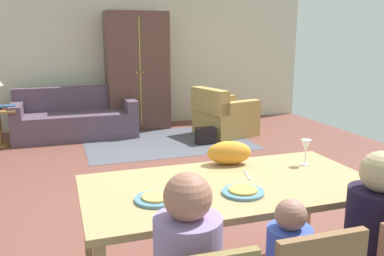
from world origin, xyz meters
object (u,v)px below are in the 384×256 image
at_px(plate_near_man, 157,199).
at_px(book_lower, 11,108).
at_px(dining_table, 230,194).
at_px(couch, 76,119).
at_px(book_upper, 8,106).
at_px(armchair, 223,117).
at_px(armoire, 137,71).
at_px(handbag, 206,136).
at_px(cat, 229,153).
at_px(plate_near_child, 243,192).
at_px(wine_glass, 306,147).

height_order(plate_near_man, book_lower, plate_near_man).
distance_m(dining_table, couch, 4.86).
height_order(plate_near_man, book_upper, plate_near_man).
xyz_separation_m(armchair, book_lower, (-3.38, 0.38, 0.28)).
relative_size(dining_table, plate_near_man, 7.36).
distance_m(couch, book_lower, 1.05).
bearing_deg(armoire, armchair, -38.26).
bearing_deg(dining_table, book_upper, 111.04).
xyz_separation_m(armoire, handbag, (0.78, -1.50, -0.92)).
relative_size(plate_near_man, couch, 0.13).
bearing_deg(cat, book_lower, 126.50).
bearing_deg(book_lower, dining_table, -69.37).
distance_m(couch, armchair, 2.51).
height_order(plate_near_child, handbag, plate_near_child).
distance_m(armchair, book_lower, 3.42).
height_order(dining_table, couch, couch).
height_order(dining_table, handbag, dining_table).
height_order(wine_glass, armoire, armoire).
height_order(couch, book_upper, couch).
height_order(couch, armoire, armoire).
bearing_deg(wine_glass, book_lower, 118.60).
relative_size(dining_table, book_upper, 8.36).
relative_size(armchair, book_upper, 4.76).
bearing_deg(armoire, cat, -93.12).
bearing_deg(book_lower, cat, -65.95).
xyz_separation_m(couch, armchair, (2.42, -0.67, 0.02)).
height_order(dining_table, armchair, armchair).
bearing_deg(armoire, book_upper, -163.94).
xyz_separation_m(plate_near_child, armoire, (0.41, 5.31, 0.28)).
bearing_deg(cat, armchair, 80.12).
relative_size(cat, book_lower, 1.45).
bearing_deg(armchair, cat, -112.33).
xyz_separation_m(armchair, handbag, (-0.50, -0.49, -0.19)).
bearing_deg(book_upper, armoire, 16.06).
height_order(plate_near_man, armoire, armoire).
xyz_separation_m(dining_table, book_lower, (-1.69, 4.50, -0.10)).
relative_size(plate_near_child, armchair, 0.24).
height_order(plate_near_child, armoire, armoire).
bearing_deg(handbag, dining_table, -108.17).
bearing_deg(book_upper, armchair, -6.53).
xyz_separation_m(couch, handbag, (1.92, -1.16, -0.17)).
height_order(plate_near_man, couch, couch).
bearing_deg(handbag, armchair, 44.34).
xyz_separation_m(plate_near_man, armoire, (0.92, 5.25, 0.28)).
bearing_deg(couch, handbag, -31.08).
bearing_deg(plate_near_child, dining_table, 90.00).
bearing_deg(handbag, plate_near_man, -114.35).
relative_size(plate_near_child, wine_glass, 1.34).
xyz_separation_m(wine_glass, couch, (-1.39, 4.61, -0.59)).
height_order(armchair, handbag, armchair).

